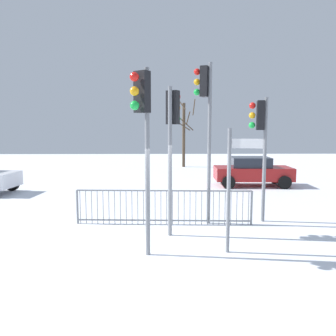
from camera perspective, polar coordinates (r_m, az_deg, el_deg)
ground_plane at (r=8.71m, az=-0.57°, el=-13.27°), size 60.00×60.00×0.00m
traffic_light_rear_right at (r=11.15m, az=14.97°, el=5.86°), size 0.57×0.35×3.89m
traffic_light_mid_right at (r=7.75m, az=-4.15°, el=7.96°), size 0.45×0.48×4.29m
traffic_light_foreground_right at (r=10.65m, az=6.17°, el=9.89°), size 0.53×0.40×4.88m
traffic_light_foreground_left at (r=9.44m, az=0.75°, el=6.70°), size 0.41×0.52×4.05m
direction_sign_post at (r=8.24m, az=10.40°, el=-2.58°), size 0.77×0.25×2.96m
pedestrian_guard_railing at (r=10.69m, az=-0.69°, el=-6.38°), size 5.41×0.32×1.07m
car_red_far at (r=18.03m, az=13.66°, el=-0.47°), size 3.86×2.03×1.47m
bare_tree_left at (r=25.81m, az=2.67°, el=5.95°), size 1.50×1.52×5.32m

